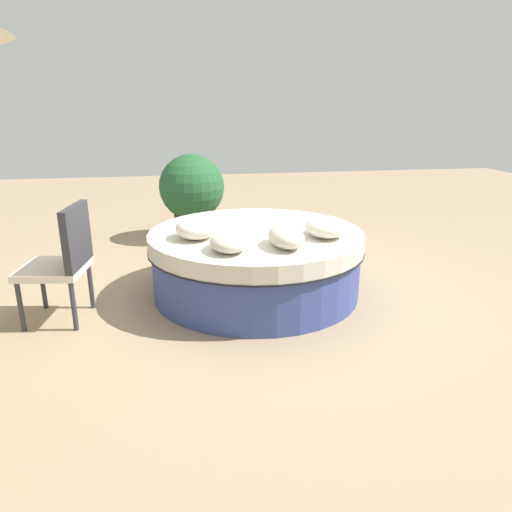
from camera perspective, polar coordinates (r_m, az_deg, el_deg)
ground_plane at (r=4.60m, az=-0.00°, el=-4.34°), size 16.00×16.00×0.00m
round_bed at (r=4.49m, az=-0.00°, el=-0.65°), size 2.02×2.02×0.61m
throw_pillow_0 at (r=4.19m, az=-7.28°, el=3.40°), size 0.43×0.36×0.19m
throw_pillow_1 at (r=3.81m, az=-3.30°, el=1.71°), size 0.43×0.31×0.15m
throw_pillow_2 at (r=3.91m, az=3.68°, el=2.35°), size 0.48×0.29×0.17m
throw_pillow_3 at (r=4.25m, az=8.43°, el=3.52°), size 0.44×0.36×0.18m
patio_chair at (r=4.16m, az=-22.22°, el=-0.02°), size 0.59×0.57×0.98m
planter at (r=6.37m, az=-7.77°, el=7.74°), size 0.86×0.86×1.12m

